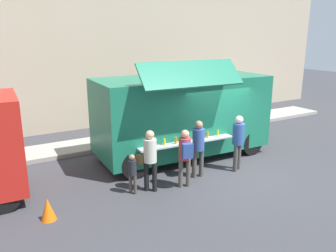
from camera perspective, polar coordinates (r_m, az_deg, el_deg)
ground_plane at (r=11.07m, az=11.30°, el=-7.64°), size 60.00×60.00×0.00m
curb_strip at (r=13.22m, az=-18.92°, el=-4.02°), size 28.00×1.60×0.15m
building_behind at (r=16.59m, az=-19.88°, el=17.32°), size 32.00×2.40×10.21m
food_truck_main at (r=11.88m, az=2.42°, el=2.08°), size 6.06×3.33×3.48m
traffic_cone_orange at (r=8.66m, az=-19.49°, el=-13.01°), size 0.36×0.36×0.55m
trash_bin at (r=16.28m, az=9.83°, el=1.52°), size 0.60×0.60×0.91m
customer_front_ordering at (r=10.22m, az=5.03°, el=-3.06°), size 0.58×0.36×1.77m
customer_mid_with_backpack at (r=9.51m, az=2.89°, el=-4.52°), size 0.41×0.55×1.69m
customer_rear_waiting at (r=9.29m, az=-3.11°, el=-4.98°), size 0.52×0.48×1.75m
customer_extra_browsing at (r=10.91m, az=11.70°, el=-2.01°), size 0.37×0.37×1.80m
child_near_queue at (r=9.30m, az=-5.99°, el=-7.42°), size 0.23×0.23×1.13m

